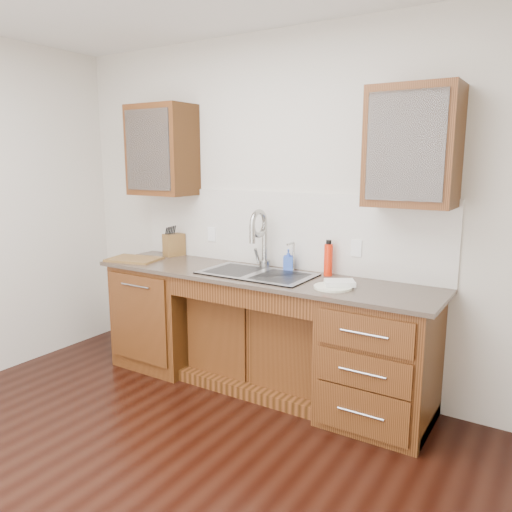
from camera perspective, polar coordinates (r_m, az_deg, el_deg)
The scene contains 24 objects.
ground at distance 3.10m, azimuth -15.32°, elevation -24.88°, with size 4.00×3.50×0.10m, color black.
wall_back at distance 3.97m, azimuth 3.08°, elevation 5.19°, with size 4.00×0.10×2.70m, color beige.
base_cabinet_left at distance 4.41m, azimuth -10.30°, elevation -6.47°, with size 0.70×0.62×0.88m, color #593014.
base_cabinet_center at distance 3.97m, azimuth 1.01°, elevation -9.67°, with size 1.20×0.44×0.70m, color #593014.
base_cabinet_right at distance 3.49m, azimuth 13.96°, elevation -11.36°, with size 0.70×0.62×0.88m, color #593014.
countertop at distance 3.72m, azimuth 0.20°, elevation -2.28°, with size 2.70×0.65×0.03m, color #84705B.
backsplash at distance 3.93m, azimuth 2.63°, elevation 3.01°, with size 2.70×0.02×0.59m, color beige.
sink at distance 3.73m, azimuth 0.08°, elevation -3.37°, with size 0.84×0.46×0.19m, color #9E9EA5.
faucet at distance 3.90m, azimuth 1.00°, elevation 1.54°, with size 0.04×0.04×0.40m, color #999993.
filter_tap at distance 3.80m, azimuth 4.31°, elevation 0.04°, with size 0.02×0.02×0.24m, color #999993.
upper_cabinet_left at distance 4.39m, azimuth -10.66°, elevation 11.78°, with size 0.55×0.34×0.75m, color #593014.
upper_cabinet_right at distance 3.35m, azimuth 17.50°, elevation 11.80°, with size 0.55×0.34×0.75m, color #593014.
outlet_left at distance 4.29m, azimuth -5.06°, elevation 2.49°, with size 0.08×0.01×0.12m, color white.
outlet_right at distance 3.66m, azimuth 11.40°, elevation 0.87°, with size 0.08×0.01×0.12m, color white.
soap_bottle at distance 3.83m, azimuth 3.71°, elevation -0.44°, with size 0.07×0.08×0.16m, color blue.
water_bottle at distance 3.68m, azimuth 8.26°, elevation -0.44°, with size 0.06×0.06×0.23m, color red.
plate at distance 3.35m, azimuth 8.80°, elevation -3.52°, with size 0.26×0.26×0.01m, color silver.
dish_towel at distance 3.37m, azimuth 9.53°, elevation -3.03°, with size 0.20×0.14×0.03m, color white.
knife_block at distance 4.47m, azimuth -9.36°, elevation 1.28°, with size 0.11×0.18×0.19m, color brown.
cutting_board at distance 4.35m, azimuth -13.76°, elevation -0.35°, with size 0.42×0.29×0.02m, color #9F612F.
cup_left_a at distance 4.41m, azimuth -11.03°, elevation 11.04°, with size 0.11×0.11×0.09m, color white.
cup_left_b at distance 4.31m, azimuth -9.51°, elevation 11.14°, with size 0.10×0.10×0.10m, color white.
cup_right_a at distance 3.38m, azimuth 15.39°, elevation 10.99°, with size 0.12×0.12×0.09m, color white.
cup_right_b at distance 3.34m, azimuth 18.13°, elevation 10.75°, with size 0.09×0.09×0.08m, color white.
Camera 1 is at (1.91, -1.65, 1.74)m, focal length 35.00 mm.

